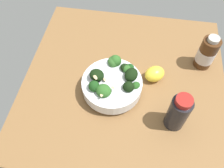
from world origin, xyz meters
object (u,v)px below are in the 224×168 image
at_px(lemon_wedge, 155,74).
at_px(bottle_short, 178,112).
at_px(bowl_of_broccoli, 113,83).
at_px(bottle_tall, 207,53).

distance_m(lemon_wedge, bottle_short, 0.17).
bearing_deg(bowl_of_broccoli, bottle_short, 66.25).
bearing_deg(bowl_of_broccoli, lemon_wedge, 117.17).
height_order(lemon_wedge, bottle_tall, bottle_tall).
xyz_separation_m(lemon_wedge, bottle_tall, (-0.09, 0.16, 0.03)).
xyz_separation_m(bowl_of_broccoli, bottle_short, (0.09, 0.20, 0.03)).
height_order(bowl_of_broccoli, bottle_short, bottle_short).
bearing_deg(lemon_wedge, bottle_tall, 118.23).
distance_m(bowl_of_broccoli, bottle_short, 0.22).
relative_size(lemon_wedge, bottle_short, 0.49).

